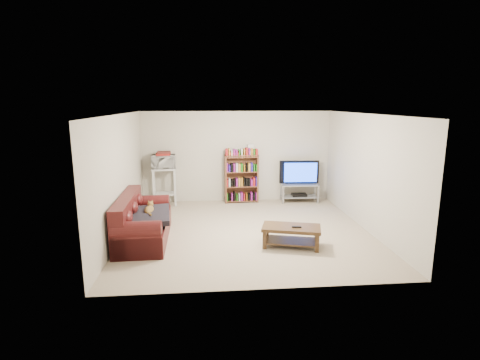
{
  "coord_description": "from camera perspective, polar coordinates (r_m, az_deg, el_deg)",
  "views": [
    {
      "loc": [
        -0.8,
        -7.37,
        2.63
      ],
      "look_at": [
        -0.1,
        0.4,
        1.0
      ],
      "focal_mm": 28.0,
      "sensor_mm": 36.0,
      "label": 1
    }
  ],
  "objects": [
    {
      "name": "blanket",
      "position": [
        7.32,
        -13.83,
        -5.31
      ],
      "size": [
        0.9,
        1.1,
        0.18
      ],
      "primitive_type": "cube",
      "rotation": [
        0.05,
        -0.04,
        0.1
      ],
      "color": "black",
      "rests_on": "sofa"
    },
    {
      "name": "bookshelf",
      "position": [
        9.92,
        0.22,
        0.33
      ],
      "size": [
        0.89,
        0.31,
        1.28
      ],
      "rotation": [
        0.0,
        0.0,
        0.03
      ],
      "color": "brown",
      "rests_on": "floor"
    },
    {
      "name": "microwave",
      "position": [
        9.74,
        -11.58,
        2.77
      ],
      "size": [
        0.64,
        0.46,
        0.33
      ],
      "primitive_type": "imported",
      "rotation": [
        0.0,
        0.0,
        0.09
      ],
      "color": "silver",
      "rests_on": "microwave_stand"
    },
    {
      "name": "coffee_table",
      "position": [
        7.04,
        7.81,
        -7.92
      ],
      "size": [
        1.16,
        0.79,
        0.39
      ],
      "rotation": [
        0.0,
        0.0,
        -0.26
      ],
      "color": "#3E2915",
      "rests_on": "floor"
    },
    {
      "name": "microwave_stand",
      "position": [
        9.84,
        -11.45,
        -0.21
      ],
      "size": [
        0.65,
        0.5,
        0.98
      ],
      "rotation": [
        0.0,
        0.0,
        0.09
      ],
      "color": "silver",
      "rests_on": "floor"
    },
    {
      "name": "dvd_player",
      "position": [
        10.16,
        9.0,
        -2.24
      ],
      "size": [
        0.41,
        0.29,
        0.06
      ],
      "primitive_type": "cube",
      "rotation": [
        0.0,
        0.0,
        -0.05
      ],
      "color": "black",
      "rests_on": "tv_stand"
    },
    {
      "name": "floor",
      "position": [
        7.87,
        1.0,
        -7.73
      ],
      "size": [
        5.0,
        5.0,
        0.0
      ],
      "primitive_type": "plane",
      "color": "#BDA98C",
      "rests_on": "ground"
    },
    {
      "name": "game_boxes",
      "position": [
        9.72,
        -11.62,
        3.88
      ],
      "size": [
        0.38,
        0.34,
        0.05
      ],
      "primitive_type": "cube",
      "rotation": [
        0.0,
        0.0,
        0.09
      ],
      "color": "maroon",
      "rests_on": "microwave"
    },
    {
      "name": "wall_left",
      "position": [
        7.7,
        -17.8,
        0.52
      ],
      "size": [
        0.0,
        5.0,
        5.0
      ],
      "primitive_type": "plane",
      "rotation": [
        1.57,
        0.0,
        1.57
      ],
      "color": "beige",
      "rests_on": "ground"
    },
    {
      "name": "sofa",
      "position": [
        7.54,
        -14.98,
        -6.54
      ],
      "size": [
        0.93,
        2.07,
        0.88
      ],
      "rotation": [
        0.0,
        0.0,
        0.02
      ],
      "color": "#461212",
      "rests_on": "floor"
    },
    {
      "name": "wall_right",
      "position": [
        8.21,
        18.66,
        1.13
      ],
      "size": [
        0.0,
        5.0,
        5.0
      ],
      "primitive_type": "plane",
      "rotation": [
        1.57,
        0.0,
        -1.57
      ],
      "color": "beige",
      "rests_on": "ground"
    },
    {
      "name": "remote",
      "position": [
        6.95,
        8.62,
        -7.08
      ],
      "size": [
        0.18,
        0.07,
        0.02
      ],
      "primitive_type": "cube",
      "rotation": [
        0.0,
        0.0,
        -0.11
      ],
      "color": "black",
      "rests_on": "coffee_table"
    },
    {
      "name": "shelf_clutter",
      "position": [
        9.82,
        0.79,
        4.5
      ],
      "size": [
        0.65,
        0.22,
        0.28
      ],
      "rotation": [
        0.0,
        0.0,
        0.03
      ],
      "color": "silver",
      "rests_on": "bookshelf"
    },
    {
      "name": "television",
      "position": [
        10.04,
        9.12,
        1.12
      ],
      "size": [
        1.06,
        0.19,
        0.61
      ],
      "primitive_type": "imported",
      "rotation": [
        0.0,
        0.0,
        3.09
      ],
      "color": "black",
      "rests_on": "tv_stand"
    },
    {
      "name": "wall_back",
      "position": [
        10.01,
        -0.51,
        3.58
      ],
      "size": [
        5.0,
        0.0,
        5.0
      ],
      "primitive_type": "plane",
      "rotation": [
        1.57,
        0.0,
        0.0
      ],
      "color": "beige",
      "rests_on": "ground"
    },
    {
      "name": "tv_stand",
      "position": [
        10.13,
        9.03,
        -1.45
      ],
      "size": [
        1.0,
        0.49,
        0.49
      ],
      "rotation": [
        0.0,
        0.0,
        -0.05
      ],
      "color": "#999EA3",
      "rests_on": "floor"
    },
    {
      "name": "wall_front",
      "position": [
        5.14,
        4.03,
        -4.38
      ],
      "size": [
        5.0,
        0.0,
        5.0
      ],
      "primitive_type": "plane",
      "rotation": [
        -1.57,
        0.0,
        0.0
      ],
      "color": "beige",
      "rests_on": "ground"
    },
    {
      "name": "cat",
      "position": [
        7.48,
        -13.67,
        -4.46
      ],
      "size": [
        0.24,
        0.56,
        0.17
      ],
      "primitive_type": null,
      "rotation": [
        0.0,
        0.0,
        0.02
      ],
      "color": "brown",
      "rests_on": "sofa"
    },
    {
      "name": "ceiling",
      "position": [
        7.42,
        1.06,
        10.02
      ],
      "size": [
        5.0,
        5.0,
        0.0
      ],
      "primitive_type": "plane",
      "rotation": [
        3.14,
        0.0,
        0.0
      ],
      "color": "white",
      "rests_on": "ground"
    }
  ]
}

